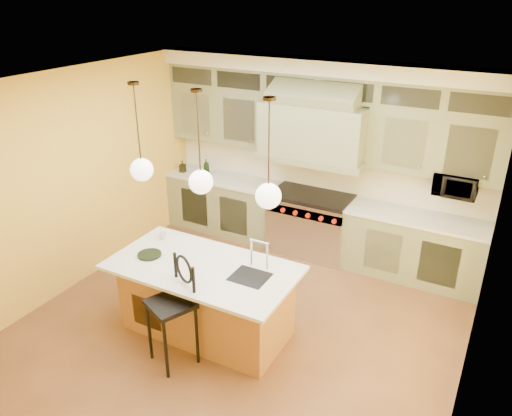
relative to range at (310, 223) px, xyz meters
The scene contains 18 objects.
floor 2.20m from the range, 90.00° to the right, with size 5.00×5.00×0.00m, color brown.
ceiling 3.23m from the range, 90.00° to the right, with size 5.00×5.00×0.00m, color white.
wall_back 1.03m from the range, 90.00° to the left, with size 5.00×5.00×0.00m, color gold.
wall_front 4.74m from the range, 90.00° to the right, with size 5.00×5.00×0.00m, color gold.
wall_left 3.43m from the range, 139.39° to the right, with size 5.00×5.00×0.00m, color gold.
wall_right 3.43m from the range, 40.61° to the right, with size 5.00×5.00×0.00m, color gold.
back_cabinetry 0.95m from the range, 90.00° to the left, with size 5.00×0.77×2.90m.
range is the anchor object (origin of this frame).
kitchen_island 2.42m from the range, 97.29° to the right, with size 2.14×1.16×1.35m.
counter_stool 3.01m from the range, 96.22° to the right, with size 0.58×0.58×1.26m.
microwave 2.18m from the range, ahead, with size 0.54×0.37×0.30m, color black.
oil_bottle_a 1.97m from the range, behind, with size 0.10×0.10×0.26m, color black.
oil_bottle_b 2.37m from the range, behind, with size 0.09×0.09×0.20m, color black.
fruit_bowl 1.97m from the range, behind, with size 0.29×0.29×0.07m, color white.
cup 2.45m from the range, 117.54° to the right, with size 0.09×0.09×0.09m, color silver.
pendant_left 3.02m from the range, 114.91° to the right, with size 0.26×0.26×1.11m.
pendant_center 2.82m from the range, 97.42° to the right, with size 0.26×0.26×1.11m.
pendant_right 2.85m from the range, 78.47° to the right, with size 0.26×0.26×1.11m.
Camera 1 is at (2.54, -4.28, 3.83)m, focal length 35.00 mm.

